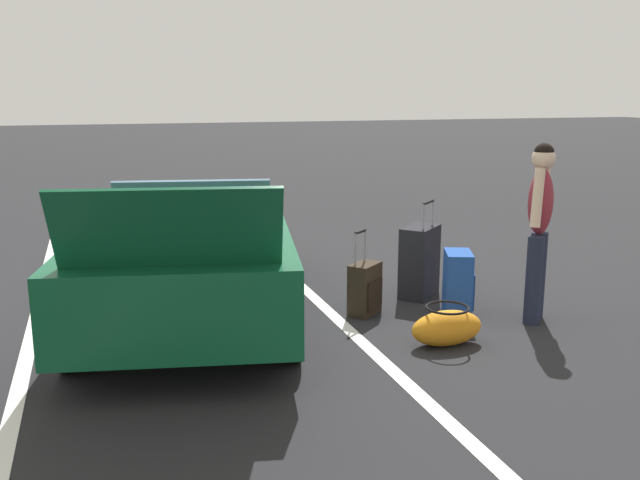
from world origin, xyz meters
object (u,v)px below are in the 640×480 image
(convertible_car, at_px, (192,250))
(suitcase_large_black, at_px, (419,262))
(duffel_bag, at_px, (447,327))
(suitcase_small_carryon, at_px, (365,289))
(traveler_person, at_px, (539,223))
(suitcase_medium_bright, at_px, (458,284))

(convertible_car, distance_m, suitcase_large_black, 2.32)
(convertible_car, bearing_deg, duffel_bag, -120.60)
(duffel_bag, bearing_deg, suitcase_large_black, -16.47)
(suitcase_small_carryon, bearing_deg, traveler_person, 25.35)
(suitcase_small_carryon, distance_m, duffel_bag, 1.05)
(suitcase_large_black, distance_m, duffel_bag, 1.45)
(convertible_car, bearing_deg, suitcase_large_black, -86.51)
(duffel_bag, bearing_deg, suitcase_medium_bright, -35.00)
(suitcase_medium_bright, bearing_deg, suitcase_small_carryon, -178.12)
(suitcase_medium_bright, height_order, traveler_person, traveler_person)
(convertible_car, relative_size, suitcase_large_black, 4.37)
(duffel_bag, bearing_deg, convertible_car, 48.11)
(suitcase_large_black, bearing_deg, suitcase_small_carryon, 74.44)
(convertible_car, xyz_separation_m, suitcase_large_black, (-0.31, -2.29, -0.22))
(suitcase_medium_bright, bearing_deg, traveler_person, -8.35)
(suitcase_medium_bright, relative_size, suitcase_small_carryon, 0.76)
(suitcase_medium_bright, xyz_separation_m, duffel_bag, (-0.68, 0.48, -0.15))
(suitcase_large_black, xyz_separation_m, suitcase_medium_bright, (-0.69, -0.07, -0.06))
(duffel_bag, bearing_deg, traveler_person, -73.12)
(suitcase_large_black, relative_size, suitcase_medium_bright, 1.63)
(suitcase_large_black, bearing_deg, traveler_person, 170.10)
(suitcase_large_black, height_order, suitcase_small_carryon, suitcase_large_black)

